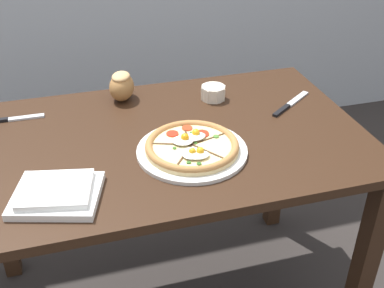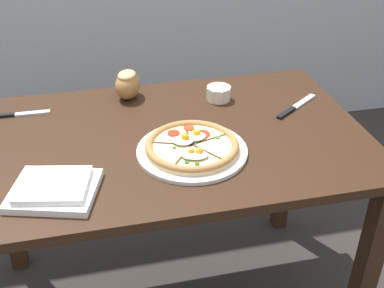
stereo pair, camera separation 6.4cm
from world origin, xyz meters
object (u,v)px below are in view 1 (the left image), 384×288
Objects in this scene: pizza at (192,147)px; knife_main at (290,104)px; ramekin_bowl at (213,92)px; napkin_folded at (57,193)px; dining_table at (163,168)px; bread_piece_near at (122,86)px; knife_spare at (12,119)px.

pizza is 1.68× the size of knife_main.
ramekin_bowl is at bearing 118.41° from knife_main.
ramekin_bowl reaches higher than napkin_folded.
bread_piece_near is at bearing 104.51° from dining_table.
pizza is 2.38× the size of bread_piece_near.
ramekin_bowl is at bearing -2.23° from knife_spare.
dining_table is 0.52m from knife_spare.
knife_main is at bearing -20.06° from bread_piece_near.
ramekin_bowl is 0.65× the size of bread_piece_near.
knife_spare is (-0.68, 0.03, -0.02)m from ramekin_bowl.
pizza is at bearing -33.52° from knife_spare.
pizza reaches higher than knife_spare.
bread_piece_near reaches higher than knife_spare.
napkin_folded is at bearing -164.23° from pizza.
ramekin_bowl is at bearing 41.06° from dining_table.
bread_piece_near reaches higher than ramekin_bowl.
ramekin_bowl is 0.32m from bread_piece_near.
ramekin_bowl is at bearing 62.01° from pizza.
knife_main is at bearing -25.65° from ramekin_bowl.
knife_main is (0.24, -0.12, -0.02)m from ramekin_bowl.
dining_table is at bearing 34.31° from napkin_folded.
napkin_folded is 1.32× the size of knife_spare.
dining_table is 0.34m from ramekin_bowl.
knife_main is at bearing 20.99° from napkin_folded.
dining_table is 6.55× the size of knife_main.
ramekin_bowl is 0.46× the size of knife_main.
knife_spare is at bearing 134.75° from knife_main.
ramekin_bowl is 0.68m from knife_spare.
dining_table is 0.34m from bread_piece_near.
knife_main is (0.41, 0.20, -0.01)m from pizza.
bread_piece_near is 0.71× the size of knife_main.
dining_table is 6.44× the size of knife_spare.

